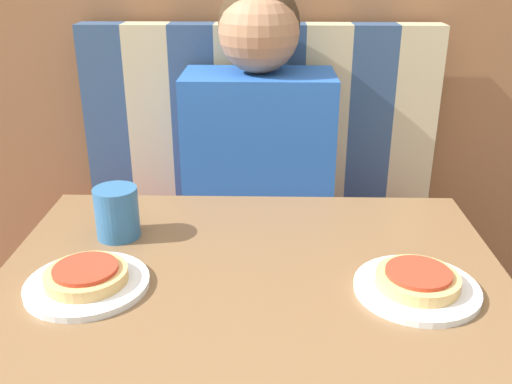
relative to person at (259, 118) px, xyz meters
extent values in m
cube|color=maroon|center=(0.00, 0.00, -0.59)|extent=(1.08, 0.47, 0.49)
cube|color=navy|center=(-0.47, 0.19, -0.06)|extent=(0.14, 0.09, 0.58)
cube|color=tan|center=(-0.34, 0.19, -0.06)|extent=(0.14, 0.09, 0.58)
cube|color=navy|center=(-0.20, 0.19, -0.06)|extent=(0.14, 0.09, 0.58)
cube|color=tan|center=(-0.07, 0.19, -0.06)|extent=(0.14, 0.09, 0.58)
cube|color=navy|center=(0.07, 0.19, -0.06)|extent=(0.14, 0.09, 0.58)
cube|color=tan|center=(0.20, 0.19, -0.06)|extent=(0.14, 0.09, 0.58)
cube|color=navy|center=(0.34, 0.19, -0.06)|extent=(0.14, 0.09, 0.58)
cube|color=tan|center=(0.47, 0.19, -0.06)|extent=(0.14, 0.09, 0.58)
cube|color=brown|center=(0.00, -0.65, -0.12)|extent=(0.92, 0.70, 0.03)
cube|color=#2356B2|center=(0.00, 0.00, -0.11)|extent=(0.41, 0.23, 0.47)
sphere|color=#9E7051|center=(0.00, 0.00, 0.23)|extent=(0.21, 0.21, 0.21)
sphere|color=#382819|center=(0.00, 0.02, 0.25)|extent=(0.22, 0.22, 0.22)
cylinder|color=white|center=(-0.28, -0.70, -0.10)|extent=(0.21, 0.21, 0.01)
cylinder|color=white|center=(0.28, -0.70, -0.10)|extent=(0.21, 0.21, 0.01)
cylinder|color=tan|center=(-0.28, -0.70, -0.08)|extent=(0.14, 0.14, 0.02)
cylinder|color=#B73823|center=(-0.28, -0.70, -0.07)|extent=(0.11, 0.11, 0.01)
cylinder|color=tan|center=(0.28, -0.70, -0.08)|extent=(0.14, 0.14, 0.02)
cylinder|color=#B73823|center=(0.28, -0.70, -0.07)|extent=(0.11, 0.11, 0.01)
cylinder|color=#2D669E|center=(-0.27, -0.51, -0.05)|extent=(0.09, 0.09, 0.10)
camera|label=1|loc=(0.03, -1.54, 0.43)|focal=40.00mm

